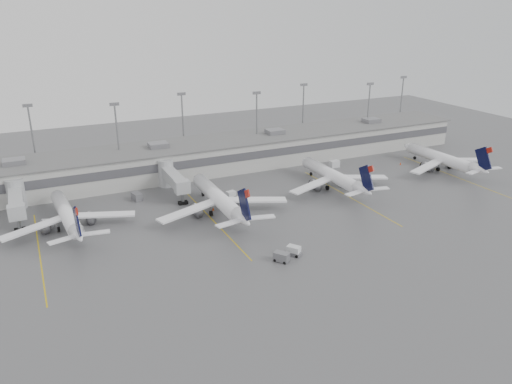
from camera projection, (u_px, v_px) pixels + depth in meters
name	position (u px, v px, depth m)	size (l,w,h in m)	color
ground	(344.00, 251.00, 94.74)	(260.00, 260.00, 0.00)	#4D4D4F
terminal	(228.00, 153.00, 142.28)	(152.00, 17.00, 9.45)	#ACACA7
light_masts	(220.00, 122.00, 144.38)	(142.40, 8.00, 20.60)	gray
jet_bridge_left	(16.00, 198.00, 109.84)	(4.00, 17.20, 7.00)	#929597
jet_bridge_right	(170.00, 176.00, 123.83)	(4.00, 17.20, 7.00)	#929597
stand_markings	(284.00, 207.00, 115.03)	(105.25, 40.00, 0.01)	#C5A40B
jet_far_left	(67.00, 215.00, 103.15)	(27.07, 30.42, 9.84)	white
jet_mid_left	(220.00, 199.00, 110.73)	(30.34, 33.99, 11.00)	white
jet_mid_right	(334.00, 176.00, 126.10)	(28.43, 31.83, 10.31)	white
jet_far_right	(444.00, 159.00, 140.25)	(28.45, 31.88, 10.32)	white
baggage_tug	(294.00, 252.00, 93.08)	(3.04, 3.30, 1.82)	silver
baggage_cart	(281.00, 257.00, 90.71)	(2.89, 3.16, 1.77)	slate
gse_uld_a	(47.00, 224.00, 104.52)	(2.33, 1.55, 1.65)	silver
gse_uld_b	(231.00, 194.00, 120.84)	(2.19, 1.46, 1.55)	silver
gse_uld_c	(334.00, 164.00, 143.16)	(2.72, 1.81, 1.93)	silver
gse_loader	(137.00, 196.00, 119.10)	(1.81, 2.90, 1.81)	slate
cone_a	(50.00, 224.00, 105.65)	(0.41, 0.41, 0.65)	#E04104
cone_b	(213.00, 209.00, 113.33)	(0.48, 0.48, 0.77)	#E04104
cone_c	(301.00, 188.00, 126.10)	(0.42, 0.42, 0.67)	#E04104
cone_d	(400.00, 164.00, 145.45)	(0.46, 0.46, 0.73)	#E04104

